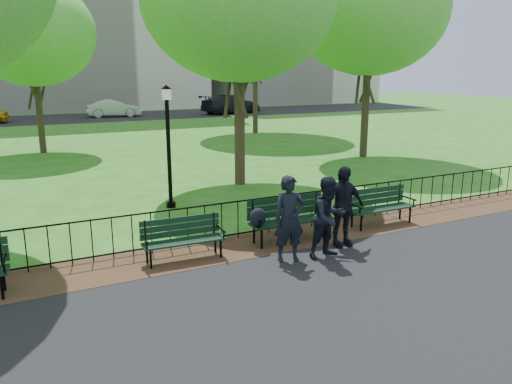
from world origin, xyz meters
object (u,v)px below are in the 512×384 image
person_mid (329,217)px  sedan_dark (231,104)px  park_bench_left_a (182,234)px  person_right (342,206)px  lamppost (168,142)px  park_bench_main (278,215)px  person_left (289,219)px  park_bench_right_a (379,202)px  sedan_silver (114,108)px  tree_mid_e (370,9)px  tree_far_c (31,33)px

person_mid → sedan_dark: person_mid is taller
park_bench_left_a → person_right: person_right is taller
lamppost → person_mid: (1.70, -5.19, -0.99)m
person_right → park_bench_main: bearing=150.4°
person_left → person_mid: (0.83, -0.18, -0.03)m
park_bench_right_a → sedan_silver: (0.35, 33.25, 0.15)m
lamppost → person_left: size_ratio=1.94×
person_left → sedan_dark: bearing=80.5°
park_bench_main → sedan_dark: size_ratio=0.35×
park_bench_main → sedan_silver: bearing=85.5°
person_mid → tree_mid_e: bearing=42.8°
park_bench_left_a → sedan_dark: size_ratio=0.29×
tree_far_c → sedan_silver: bearing=68.4°
park_bench_left_a → sedan_silver: 33.74m
park_bench_main → person_mid: (0.48, -1.22, 0.21)m
lamppost → person_right: lamppost is taller
park_bench_main → park_bench_left_a: (-2.22, 0.00, -0.11)m
tree_mid_e → tree_far_c: 14.85m
tree_mid_e → person_mid: bearing=-132.0°
tree_mid_e → park_bench_left_a: bearing=-143.7°
person_left → lamppost: bearing=112.9°
park_bench_right_a → person_mid: size_ratio=1.05×
park_bench_left_a → park_bench_right_a: size_ratio=0.95×
lamppost → sedan_dark: bearing=62.6°
sedan_silver → lamppost: bearing=-179.9°
park_bench_main → sedan_dark: sedan_dark is taller
tree_mid_e → sedan_dark: size_ratio=1.56×
person_left → sedan_silver: (3.59, 34.34, -0.16)m
person_right → sedan_silver: person_right is taller
park_bench_left_a → lamppost: size_ratio=0.50×
lamppost → park_bench_main: bearing=-72.9°
park_bench_main → person_mid: bearing=-67.5°
person_right → sedan_dark: bearing=74.9°
tree_mid_e → sedan_silver: tree_mid_e is taller
park_bench_right_a → sedan_silver: size_ratio=0.41×
tree_mid_e → person_mid: size_ratio=5.37×
park_bench_main → park_bench_right_a: 2.90m
park_bench_main → person_mid: 1.33m
tree_mid_e → person_left: size_ratio=5.17×
park_bench_main → person_mid: person_mid is taller
tree_far_c → person_left: tree_far_c is taller
person_mid → sedan_silver: 34.63m
sedan_dark → park_bench_left_a: bearing=140.1°
tree_mid_e → person_right: tree_mid_e is taller
tree_far_c → park_bench_right_a: bearing=-67.9°
person_mid → person_right: size_ratio=0.95×
park_bench_main → lamppost: (-1.22, 3.97, 1.20)m
tree_far_c → person_mid: size_ratio=4.63×
lamppost → tree_mid_e: size_ratio=0.38×
park_bench_left_a → tree_mid_e: (11.26, 8.27, 5.71)m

